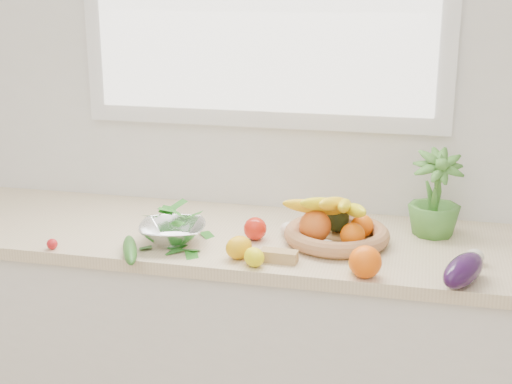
% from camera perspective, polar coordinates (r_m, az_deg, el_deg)
% --- Properties ---
extents(back_wall, '(4.50, 0.02, 2.70)m').
position_cam_1_polar(back_wall, '(2.53, 0.59, 8.65)').
color(back_wall, white).
rests_on(back_wall, ground).
extents(counter_cabinet, '(2.20, 0.58, 0.86)m').
position_cam_1_polar(counter_cabinet, '(2.55, -1.02, -13.26)').
color(counter_cabinet, silver).
rests_on(counter_cabinet, ground).
extents(countertop, '(2.24, 0.62, 0.04)m').
position_cam_1_polar(countertop, '(2.36, -1.07, -3.74)').
color(countertop, beige).
rests_on(countertop, counter_cabinet).
extents(orange_loose, '(0.12, 0.12, 0.09)m').
position_cam_1_polar(orange_loose, '(2.02, 8.74, -5.54)').
color(orange_loose, '#FF5E08').
rests_on(orange_loose, countertop).
extents(lemon_a, '(0.07, 0.08, 0.06)m').
position_cam_1_polar(lemon_a, '(2.05, 8.23, -5.62)').
color(lemon_a, '#DB9F0B').
rests_on(lemon_a, countertop).
extents(lemon_b, '(0.10, 0.11, 0.07)m').
position_cam_1_polar(lemon_b, '(2.13, -1.38, -4.45)').
color(lemon_b, '#EFA70C').
rests_on(lemon_b, countertop).
extents(lemon_c, '(0.09, 0.09, 0.06)m').
position_cam_1_polar(lemon_c, '(2.08, -0.15, -5.23)').
color(lemon_c, '#FAEC0D').
rests_on(lemon_c, countertop).
extents(apple, '(0.08, 0.08, 0.07)m').
position_cam_1_polar(apple, '(2.28, -0.07, -2.95)').
color(apple, red).
rests_on(apple, countertop).
extents(ginger, '(0.11, 0.05, 0.03)m').
position_cam_1_polar(ginger, '(2.11, 1.85, -5.15)').
color(ginger, tan).
rests_on(ginger, countertop).
extents(garlic_a, '(0.07, 0.07, 0.05)m').
position_cam_1_polar(garlic_a, '(2.19, 17.11, -4.96)').
color(garlic_a, beige).
rests_on(garlic_a, countertop).
extents(garlic_b, '(0.07, 0.07, 0.05)m').
position_cam_1_polar(garlic_b, '(2.32, 2.62, -2.98)').
color(garlic_b, white).
rests_on(garlic_b, countertop).
extents(garlic_c, '(0.06, 0.06, 0.05)m').
position_cam_1_polar(garlic_c, '(2.17, 5.71, -4.46)').
color(garlic_c, silver).
rests_on(garlic_c, countertop).
extents(eggplant, '(0.16, 0.22, 0.08)m').
position_cam_1_polar(eggplant, '(2.03, 16.26, -6.02)').
color(eggplant, '#280F37').
rests_on(eggplant, countertop).
extents(cucumber, '(0.14, 0.23, 0.04)m').
position_cam_1_polar(cucumber, '(2.18, -10.06, -4.57)').
color(cucumber, '#1D5519').
rests_on(cucumber, countertop).
extents(radish, '(0.04, 0.04, 0.03)m').
position_cam_1_polar(radish, '(2.30, -16.00, -4.02)').
color(radish, red).
rests_on(radish, countertop).
extents(potted_herb, '(0.20, 0.20, 0.30)m').
position_cam_1_polar(potted_herb, '(2.37, 14.14, -0.35)').
color(potted_herb, '#44812F').
rests_on(potted_herb, countertop).
extents(fruit_basket, '(0.42, 0.42, 0.18)m').
position_cam_1_polar(fruit_basket, '(2.26, 6.41, -2.87)').
color(fruit_basket, tan).
rests_on(fruit_basket, countertop).
extents(colander_with_spinach, '(0.25, 0.25, 0.11)m').
position_cam_1_polar(colander_with_spinach, '(2.25, -6.69, -2.79)').
color(colander_with_spinach, white).
rests_on(colander_with_spinach, countertop).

